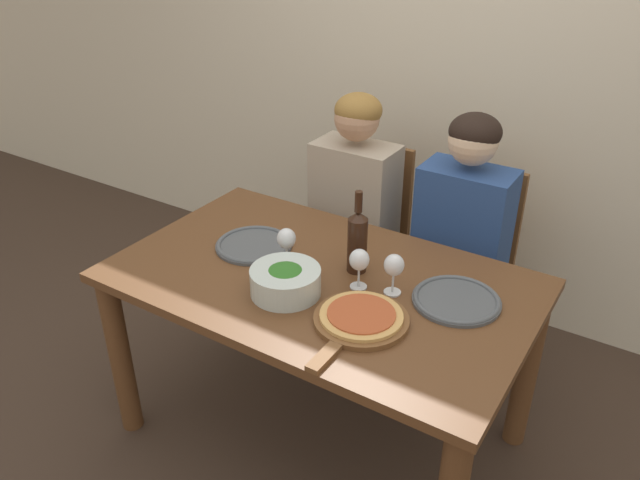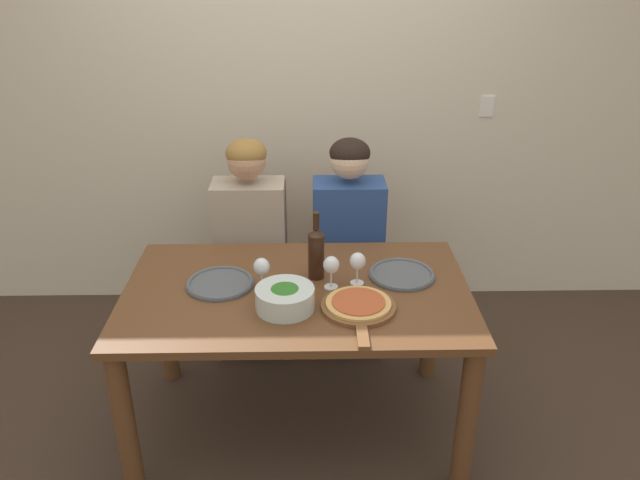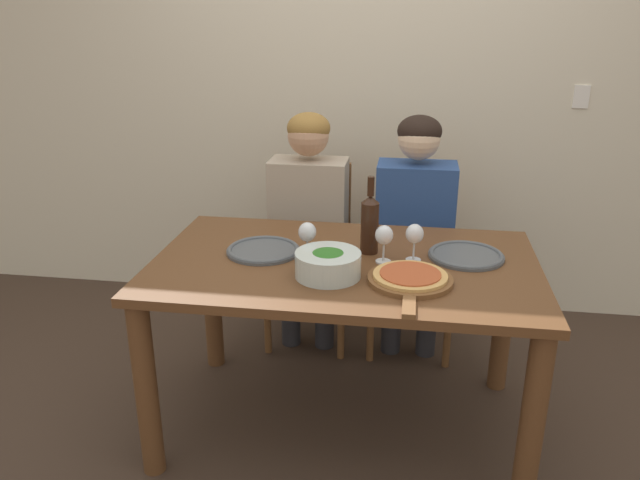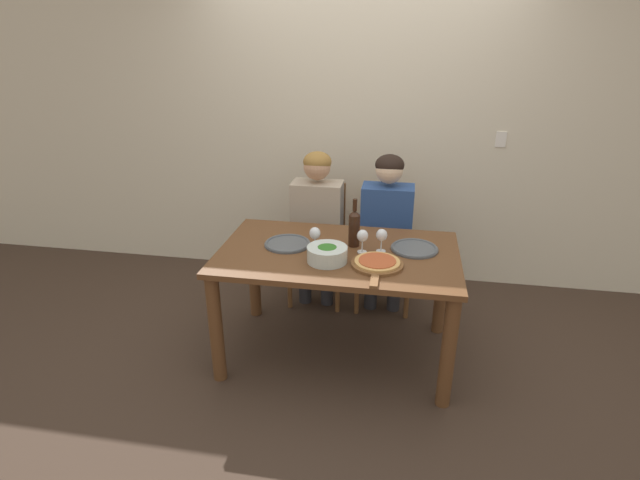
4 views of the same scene
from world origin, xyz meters
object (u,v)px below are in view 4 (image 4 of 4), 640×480
(broccoli_bowl, at_px, (327,254))
(pizza_on_board, at_px, (377,264))
(chair_left, at_px, (319,238))
(wine_glass_left, at_px, (315,234))
(person_woman, at_px, (317,215))
(person_man, at_px, (387,220))
(dinner_plate_right, at_px, (414,248))
(dinner_plate_left, at_px, (288,243))
(chair_right, at_px, (386,243))
(wine_bottle, at_px, (354,227))
(wine_glass_centre, at_px, (363,237))
(wine_glass_right, at_px, (382,236))

(broccoli_bowl, relative_size, pizza_on_board, 0.54)
(chair_left, relative_size, wine_glass_left, 6.16)
(person_woman, xyz_separation_m, broccoli_bowl, (0.22, -0.84, 0.08))
(person_woman, height_order, person_man, same)
(dinner_plate_right, bearing_deg, dinner_plate_left, -175.34)
(chair_left, relative_size, chair_right, 1.00)
(wine_bottle, relative_size, wine_glass_centre, 2.09)
(dinner_plate_right, xyz_separation_m, wine_glass_centre, (-0.32, -0.10, 0.10))
(person_woman, xyz_separation_m, wine_glass_left, (0.11, -0.69, 0.13))
(person_woman, relative_size, broccoli_bowl, 5.01)
(wine_glass_right, bearing_deg, wine_bottle, 160.07)
(wine_glass_right, bearing_deg, pizza_on_board, -92.52)
(chair_left, bearing_deg, chair_right, 0.00)
(dinner_plate_left, xyz_separation_m, wine_glass_centre, (0.49, -0.03, 0.10))
(person_woman, distance_m, wine_glass_left, 0.71)
(dinner_plate_right, height_order, wine_glass_right, wine_glass_right)
(chair_right, relative_size, wine_glass_right, 6.16)
(dinner_plate_right, height_order, wine_glass_centre, wine_glass_centre)
(wine_bottle, distance_m, dinner_plate_right, 0.40)
(dinner_plate_right, bearing_deg, wine_glass_right, -162.17)
(chair_left, xyz_separation_m, wine_glass_left, (0.11, -0.80, 0.37))
(wine_bottle, bearing_deg, pizza_on_board, -58.46)
(wine_glass_left, relative_size, wine_glass_centre, 1.00)
(chair_left, xyz_separation_m, wine_bottle, (0.35, -0.69, 0.39))
(dinner_plate_right, relative_size, wine_glass_centre, 1.97)
(broccoli_bowl, bearing_deg, person_woman, 104.43)
(pizza_on_board, relative_size, wine_glass_left, 2.97)
(wine_bottle, relative_size, dinner_plate_left, 1.06)
(person_woman, distance_m, dinner_plate_right, 0.94)
(wine_glass_centre, bearing_deg, person_woman, 121.20)
(chair_left, distance_m, chair_right, 0.53)
(chair_left, height_order, wine_glass_left, chair_left)
(broccoli_bowl, bearing_deg, wine_bottle, 63.31)
(pizza_on_board, bearing_deg, person_man, 89.19)
(person_man, bearing_deg, wine_bottle, -107.30)
(pizza_on_board, bearing_deg, chair_right, 89.28)
(broccoli_bowl, distance_m, pizza_on_board, 0.30)
(person_man, xyz_separation_m, dinner_plate_right, (0.20, -0.58, 0.04))
(person_woman, bearing_deg, wine_glass_left, -80.61)
(chair_left, height_order, chair_right, same)
(person_man, xyz_separation_m, wine_bottle, (-0.18, -0.58, 0.15))
(wine_glass_right, bearing_deg, dinner_plate_right, 17.83)
(dinner_plate_left, relative_size, dinner_plate_right, 1.00)
(person_man, relative_size, dinner_plate_right, 4.10)
(wine_bottle, relative_size, wine_glass_left, 2.09)
(broccoli_bowl, height_order, wine_glass_left, wine_glass_left)
(broccoli_bowl, bearing_deg, wine_glass_right, 32.37)
(dinner_plate_right, relative_size, wine_glass_left, 1.97)
(chair_right, bearing_deg, broccoli_bowl, -108.10)
(dinner_plate_left, distance_m, wine_glass_right, 0.61)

